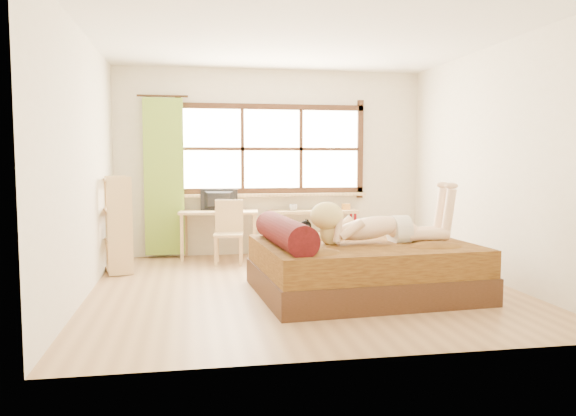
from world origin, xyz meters
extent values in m
plane|color=#9E754C|center=(0.00, 0.00, 0.00)|extent=(4.50, 4.50, 0.00)
plane|color=white|center=(0.00, 0.00, 2.70)|extent=(4.50, 4.50, 0.00)
plane|color=silver|center=(0.00, 2.25, 1.35)|extent=(4.50, 0.00, 4.50)
plane|color=silver|center=(0.00, -2.25, 1.35)|extent=(4.50, 0.00, 4.50)
plane|color=silver|center=(-2.25, 0.00, 1.35)|extent=(0.00, 4.50, 4.50)
plane|color=silver|center=(2.25, 0.00, 1.35)|extent=(0.00, 4.50, 4.50)
cube|color=#FFEDBF|center=(0.00, 2.25, 1.55)|extent=(2.60, 0.01, 1.30)
cube|color=tan|center=(0.00, 2.17, 0.88)|extent=(2.80, 0.16, 0.04)
cube|color=#5D8E26|center=(-1.55, 2.13, 1.15)|extent=(0.55, 0.10, 2.20)
cube|color=#311D0E|center=(0.58, -0.38, 0.14)|extent=(2.28, 1.88, 0.27)
cube|color=#361E0C|center=(0.58, -0.38, 0.41)|extent=(2.23, 1.84, 0.27)
cylinder|color=black|center=(-0.26, -0.44, 0.67)|extent=(0.41, 1.49, 0.30)
cube|color=tan|center=(-0.79, 1.95, 0.66)|extent=(1.14, 0.64, 0.04)
cube|color=tan|center=(-1.31, 1.82, 0.33)|extent=(0.05, 0.05, 0.65)
cube|color=tan|center=(-0.33, 1.69, 0.33)|extent=(0.05, 0.05, 0.65)
cube|color=tan|center=(-1.26, 2.21, 0.33)|extent=(0.05, 0.05, 0.65)
cube|color=tan|center=(-0.27, 2.08, 0.33)|extent=(0.05, 0.05, 0.65)
imported|color=black|center=(-0.79, 2.00, 0.83)|extent=(0.53, 0.14, 0.30)
cube|color=tan|center=(-0.69, 1.50, 0.40)|extent=(0.43, 0.43, 0.04)
cube|color=tan|center=(-0.67, 1.67, 0.63)|extent=(0.38, 0.09, 0.43)
cube|color=tan|center=(-0.88, 1.36, 0.19)|extent=(0.04, 0.04, 0.38)
cube|color=tan|center=(-0.55, 1.32, 0.19)|extent=(0.04, 0.04, 0.38)
cube|color=tan|center=(-0.83, 1.68, 0.19)|extent=(0.04, 0.04, 0.38)
cube|color=tan|center=(-0.51, 1.64, 0.19)|extent=(0.04, 0.04, 0.38)
cube|color=tan|center=(0.59, 2.07, 0.63)|extent=(1.32, 0.39, 0.04)
cube|color=tan|center=(0.59, 2.07, 0.31)|extent=(1.32, 0.39, 0.03)
cylinder|color=maroon|center=(-0.02, 1.97, 0.33)|extent=(0.04, 0.04, 0.65)
cylinder|color=maroon|center=(1.18, 1.91, 0.33)|extent=(0.04, 0.04, 0.65)
cylinder|color=maroon|center=(0.00, 2.23, 0.33)|extent=(0.04, 0.04, 0.65)
cylinder|color=maroon|center=(1.19, 2.17, 0.33)|extent=(0.04, 0.04, 0.65)
cube|color=orange|center=(1.08, 2.05, 0.70)|extent=(0.11, 0.11, 0.09)
imported|color=gray|center=(0.29, 2.07, 0.70)|extent=(0.12, 0.12, 0.09)
imported|color=gray|center=(0.79, 2.07, 0.66)|extent=(0.17, 0.22, 0.02)
cube|color=tan|center=(-2.08, 1.18, 0.05)|extent=(0.40, 0.54, 0.03)
cube|color=tan|center=(-2.08, 1.18, 0.42)|extent=(0.40, 0.54, 0.03)
cube|color=tan|center=(-2.08, 1.18, 0.79)|extent=(0.40, 0.54, 0.03)
cube|color=tan|center=(-2.08, 1.18, 1.15)|extent=(0.40, 0.54, 0.03)
cube|color=tan|center=(-2.02, 0.95, 0.60)|extent=(0.29, 0.10, 1.18)
cube|color=tan|center=(-2.14, 1.42, 0.60)|extent=(0.29, 0.10, 1.18)
camera|label=1|loc=(-1.19, -5.95, 1.40)|focal=35.00mm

